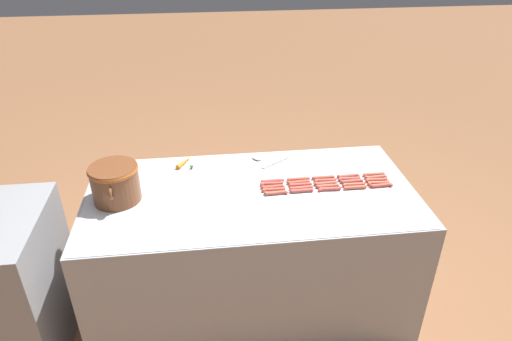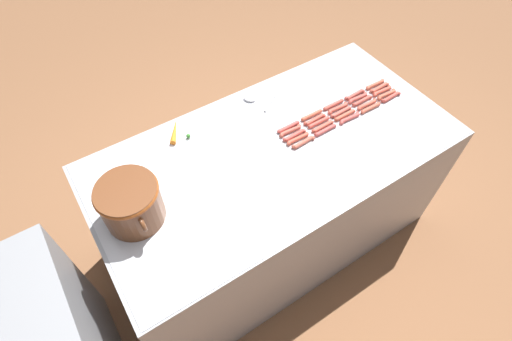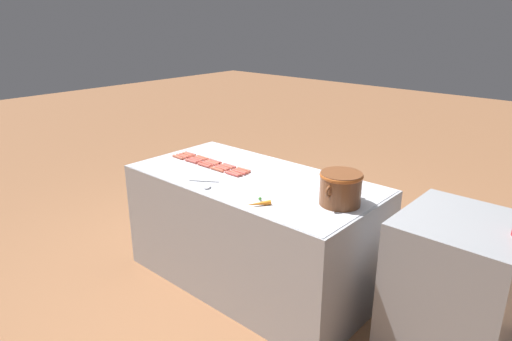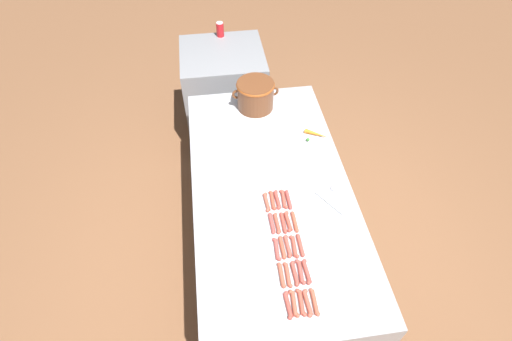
{
  "view_description": "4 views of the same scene",
  "coord_description": "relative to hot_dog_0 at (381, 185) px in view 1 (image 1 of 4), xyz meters",
  "views": [
    {
      "loc": [
        -2.2,
        0.24,
        2.29
      ],
      "look_at": [
        0.03,
        -0.03,
        0.99
      ],
      "focal_mm": 31.71,
      "sensor_mm": 36.0,
      "label": 1
    },
    {
      "loc": [
        -1.05,
        0.81,
        2.4
      ],
      "look_at": [
        -0.1,
        0.18,
        0.92
      ],
      "focal_mm": 27.6,
      "sensor_mm": 36.0,
      "label": 2
    },
    {
      "loc": [
        2.34,
        2.11,
        2.02
      ],
      "look_at": [
        0.04,
        0.07,
        0.95
      ],
      "focal_mm": 31.56,
      "sensor_mm": 36.0,
      "label": 3
    },
    {
      "loc": [
        -0.31,
        -1.51,
        2.72
      ],
      "look_at": [
        -0.08,
        0.12,
        0.88
      ],
      "focal_mm": 27.54,
      "sensor_mm": 36.0,
      "label": 4
    }
  ],
  "objects": [
    {
      "name": "ground_plane",
      "position": [
        0.05,
        0.77,
        -0.89
      ],
      "size": [
        20.0,
        20.0,
        0.0
      ],
      "primitive_type": "plane",
      "color": "brown"
    },
    {
      "name": "hot_dog_17",
      "position": [
        0.09,
        0.31,
        0.0
      ],
      "size": [
        0.03,
        0.14,
        0.02
      ],
      "color": "#B84A3B",
      "rests_on": "griddle_counter"
    },
    {
      "name": "hot_dog_18",
      "position": [
        0.09,
        0.48,
        0.0
      ],
      "size": [
        0.03,
        0.14,
        0.02
      ],
      "color": "#B7483A",
      "rests_on": "griddle_counter"
    },
    {
      "name": "hot_dog_5",
      "position": [
        0.03,
        0.0,
        0.0
      ],
      "size": [
        0.03,
        0.14,
        0.02
      ],
      "color": "#B2543D",
      "rests_on": "griddle_counter"
    },
    {
      "name": "hot_dog_12",
      "position": [
        0.06,
        0.32,
        0.0
      ],
      "size": [
        0.03,
        0.14,
        0.02
      ],
      "color": "#B04E42",
      "rests_on": "griddle_counter"
    },
    {
      "name": "hot_dog_21",
      "position": [
        0.13,
        0.16,
        0.0
      ],
      "size": [
        0.03,
        0.14,
        0.02
      ],
      "color": "#AC473D",
      "rests_on": "griddle_counter"
    },
    {
      "name": "hot_dog_19",
      "position": [
        0.1,
        0.64,
        0.0
      ],
      "size": [
        0.03,
        0.14,
        0.02
      ],
      "color": "#AC4C3C",
      "rests_on": "griddle_counter"
    },
    {
      "name": "hot_dog_1",
      "position": [
        -0.0,
        0.16,
        0.0
      ],
      "size": [
        0.03,
        0.14,
        0.02
      ],
      "color": "#B7523C",
      "rests_on": "griddle_counter"
    },
    {
      "name": "griddle_counter",
      "position": [
        0.05,
        0.77,
        -0.45
      ],
      "size": [
        0.96,
        1.91,
        0.87
      ],
      "color": "#9EA0A5",
      "rests_on": "ground_plane"
    },
    {
      "name": "hot_dog_6",
      "position": [
        0.03,
        0.16,
        0.0
      ],
      "size": [
        0.03,
        0.14,
        0.02
      ],
      "color": "#B9513E",
      "rests_on": "griddle_counter"
    },
    {
      "name": "hot_dog_8",
      "position": [
        0.03,
        0.47,
        0.0
      ],
      "size": [
        0.03,
        0.14,
        0.02
      ],
      "color": "#B64E3C",
      "rests_on": "griddle_counter"
    },
    {
      "name": "hot_dog_11",
      "position": [
        0.07,
        0.16,
        0.0
      ],
      "size": [
        0.03,
        0.14,
        0.02
      ],
      "color": "#AB483D",
      "rests_on": "griddle_counter"
    },
    {
      "name": "hot_dog_13",
      "position": [
        0.07,
        0.47,
        0.0
      ],
      "size": [
        0.02,
        0.14,
        0.02
      ],
      "color": "#B54539",
      "rests_on": "griddle_counter"
    },
    {
      "name": "hot_dog_9",
      "position": [
        0.03,
        0.64,
        0.0
      ],
      "size": [
        0.03,
        0.14,
        0.02
      ],
      "color": "#B84C38",
      "rests_on": "griddle_counter"
    },
    {
      "name": "serving_spoon",
      "position": [
        0.41,
        0.65,
        -0.0
      ],
      "size": [
        0.18,
        0.25,
        0.02
      ],
      "color": "#B7B7BC",
      "rests_on": "griddle_counter"
    },
    {
      "name": "hot_dog_14",
      "position": [
        0.06,
        0.64,
        0.0
      ],
      "size": [
        0.03,
        0.14,
        0.02
      ],
      "color": "#B9463C",
      "rests_on": "griddle_counter"
    },
    {
      "name": "hot_dog_24",
      "position": [
        0.13,
        0.63,
        0.0
      ],
      "size": [
        0.02,
        0.14,
        0.02
      ],
      "color": "#B8443D",
      "rests_on": "griddle_counter"
    },
    {
      "name": "hot_dog_4",
      "position": [
        -0.0,
        0.63,
        0.0
      ],
      "size": [
        0.03,
        0.14,
        0.02
      ],
      "color": "#B55240",
      "rests_on": "griddle_counter"
    },
    {
      "name": "hot_dog_3",
      "position": [
        0.0,
        0.48,
        0.0
      ],
      "size": [
        0.02,
        0.14,
        0.02
      ],
      "color": "#AF4641",
      "rests_on": "griddle_counter"
    },
    {
      "name": "hot_dog_10",
      "position": [
        0.06,
        0.01,
        0.0
      ],
      "size": [
        0.03,
        0.14,
        0.02
      ],
      "color": "#B94C3B",
      "rests_on": "griddle_counter"
    },
    {
      "name": "hot_dog_15",
      "position": [
        0.1,
        -0.0,
        0.0
      ],
      "size": [
        0.03,
        0.14,
        0.02
      ],
      "color": "#B95140",
      "rests_on": "griddle_counter"
    },
    {
      "name": "hot_dog_0",
      "position": [
        0.0,
        0.0,
        0.0
      ],
      "size": [
        0.03,
        0.14,
        0.02
      ],
      "color": "#B9463B",
      "rests_on": "griddle_counter"
    },
    {
      "name": "hot_dog_20",
      "position": [
        0.13,
        -0.0,
        0.0
      ],
      "size": [
        0.03,
        0.14,
        0.02
      ],
      "color": "#B1523C",
      "rests_on": "griddle_counter"
    },
    {
      "name": "hot_dog_2",
      "position": [
        -0.0,
        0.31,
        0.0
      ],
      "size": [
        0.03,
        0.14,
        0.02
      ],
      "color": "#B94942",
      "rests_on": "griddle_counter"
    },
    {
      "name": "hot_dog_22",
      "position": [
        0.13,
        0.32,
        0.0
      ],
      "size": [
        0.02,
        0.14,
        0.02
      ],
      "color": "#B1483B",
      "rests_on": "griddle_counter"
    },
    {
      "name": "hot_dog_7",
      "position": [
        0.03,
        0.32,
        0.0
      ],
      "size": [
        0.02,
        0.14,
        0.02
      ],
      "color": "#B6503B",
      "rests_on": "griddle_counter"
    },
    {
      "name": "bean_pot",
      "position": [
        0.06,
        1.52,
        0.11
      ],
      "size": [
        0.34,
        0.27,
        0.21
      ],
      "color": "brown",
      "rests_on": "griddle_counter"
    },
    {
      "name": "hot_dog_23",
      "position": [
        0.13,
        0.47,
        0.0
      ],
      "size": [
        0.02,
        0.14,
        0.02
      ],
      "color": "#B95139",
      "rests_on": "griddle_counter"
    },
    {
      "name": "hot_dog_16",
      "position": [
        0.1,
        0.16,
        0.0
      ],
      "size": [
        0.03,
        0.14,
        0.02
      ],
      "color": "#AF483F",
      "rests_on": "griddle_counter"
    },
    {
      "name": "carrot",
      "position": [
        0.42,
        1.15,
        0.0
      ],
      "size": [
        0.16,
        0.12,
        0.03
      ],
      "color": "orange",
      "rests_on": "griddle_counter"
    }
  ]
}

